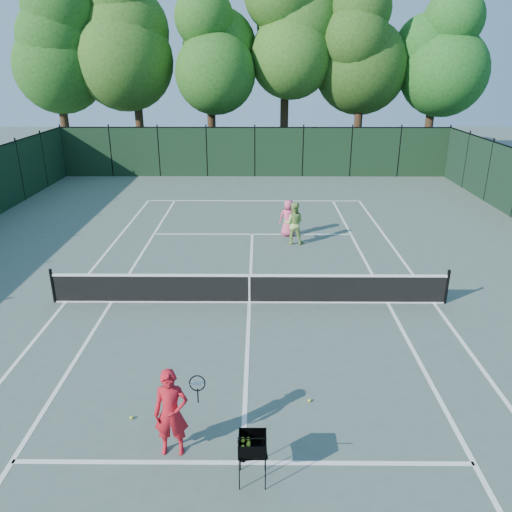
{
  "coord_description": "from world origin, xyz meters",
  "views": [
    {
      "loc": [
        0.29,
        -13.35,
        6.61
      ],
      "look_at": [
        0.19,
        1.0,
        1.1
      ],
      "focal_mm": 35.0,
      "sensor_mm": 36.0,
      "label": 1
    }
  ],
  "objects_px": {
    "player_green": "(294,223)",
    "loose_ball_midcourt": "(131,418)",
    "ball_hopper": "(252,444)",
    "coach": "(171,413)",
    "player_pink": "(288,218)",
    "loose_ball_near_cart": "(309,400)"
  },
  "relations": [
    {
      "from": "loose_ball_near_cart",
      "to": "loose_ball_midcourt",
      "type": "height_order",
      "value": "same"
    },
    {
      "from": "player_green",
      "to": "loose_ball_midcourt",
      "type": "height_order",
      "value": "player_green"
    },
    {
      "from": "coach",
      "to": "loose_ball_near_cart",
      "type": "bearing_deg",
      "value": 26.84
    },
    {
      "from": "coach",
      "to": "player_pink",
      "type": "bearing_deg",
      "value": 75.33
    },
    {
      "from": "loose_ball_midcourt",
      "to": "loose_ball_near_cart",
      "type": "bearing_deg",
      "value": 8.99
    },
    {
      "from": "ball_hopper",
      "to": "loose_ball_midcourt",
      "type": "distance_m",
      "value": 2.97
    },
    {
      "from": "player_pink",
      "to": "ball_hopper",
      "type": "relative_size",
      "value": 1.7
    },
    {
      "from": "ball_hopper",
      "to": "loose_ball_midcourt",
      "type": "height_order",
      "value": "ball_hopper"
    },
    {
      "from": "coach",
      "to": "player_green",
      "type": "relative_size",
      "value": 1.02
    },
    {
      "from": "coach",
      "to": "player_pink",
      "type": "xyz_separation_m",
      "value": [
        2.74,
        12.34,
        -0.09
      ]
    },
    {
      "from": "player_pink",
      "to": "loose_ball_midcourt",
      "type": "bearing_deg",
      "value": 75.78
    },
    {
      "from": "ball_hopper",
      "to": "player_green",
      "type": "bearing_deg",
      "value": 76.87
    },
    {
      "from": "player_pink",
      "to": "player_green",
      "type": "height_order",
      "value": "player_green"
    },
    {
      "from": "player_pink",
      "to": "loose_ball_near_cart",
      "type": "distance_m",
      "value": 10.91
    },
    {
      "from": "player_green",
      "to": "loose_ball_near_cart",
      "type": "height_order",
      "value": "player_green"
    },
    {
      "from": "coach",
      "to": "player_green",
      "type": "distance_m",
      "value": 11.76
    },
    {
      "from": "ball_hopper",
      "to": "loose_ball_midcourt",
      "type": "relative_size",
      "value": 13.18
    },
    {
      "from": "player_pink",
      "to": "loose_ball_midcourt",
      "type": "relative_size",
      "value": 22.42
    },
    {
      "from": "coach",
      "to": "player_pink",
      "type": "height_order",
      "value": "coach"
    },
    {
      "from": "player_pink",
      "to": "loose_ball_midcourt",
      "type": "height_order",
      "value": "player_pink"
    },
    {
      "from": "loose_ball_near_cart",
      "to": "player_green",
      "type": "bearing_deg",
      "value": 88.39
    },
    {
      "from": "coach",
      "to": "player_pink",
      "type": "relative_size",
      "value": 1.12
    }
  ]
}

